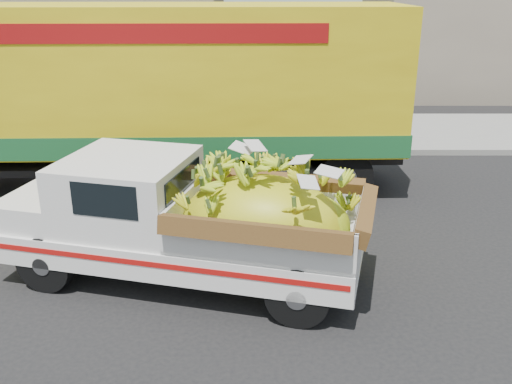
{
  "coord_description": "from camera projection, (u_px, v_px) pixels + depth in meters",
  "views": [
    {
      "loc": [
        2.37,
        -7.54,
        4.27
      ],
      "look_at": [
        2.36,
        0.42,
        1.29
      ],
      "focal_mm": 40.0,
      "sensor_mm": 36.0,
      "label": 1
    }
  ],
  "objects": [
    {
      "name": "ground",
      "position": [
        99.0,
        282.0,
        8.56
      ],
      "size": [
        100.0,
        100.0,
        0.0
      ],
      "primitive_type": "plane",
      "color": "black",
      "rests_on": "ground"
    },
    {
      "name": "curb",
      "position": [
        165.0,
        151.0,
        14.76
      ],
      "size": [
        60.0,
        0.25,
        0.15
      ],
      "primitive_type": "cube",
      "color": "gray",
      "rests_on": "ground"
    },
    {
      "name": "sidewalk",
      "position": [
        176.0,
        131.0,
        16.73
      ],
      "size": [
        60.0,
        4.0,
        0.14
      ],
      "primitive_type": "cube",
      "color": "gray",
      "rests_on": "ground"
    },
    {
      "name": "pickup_truck",
      "position": [
        208.0,
        220.0,
        8.25
      ],
      "size": [
        5.57,
        3.14,
        1.84
      ],
      "rotation": [
        0.0,
        0.0,
        -0.25
      ],
      "color": "black",
      "rests_on": "ground"
    },
    {
      "name": "semi_trailer",
      "position": [
        116.0,
        90.0,
        11.75
      ],
      "size": [
        12.02,
        2.84,
        3.8
      ],
      "rotation": [
        0.0,
        0.0,
        0.03
      ],
      "color": "black",
      "rests_on": "ground"
    }
  ]
}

